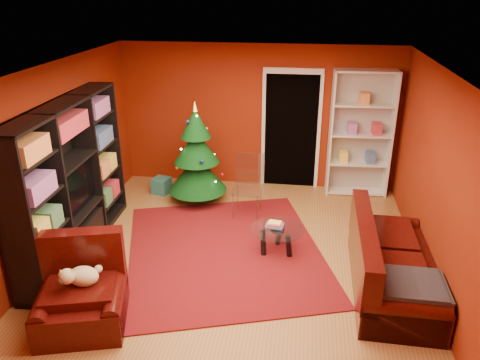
# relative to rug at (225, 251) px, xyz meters

# --- Properties ---
(floor) EXTENTS (5.00, 5.50, 0.05)m
(floor) POSITION_rel_rug_xyz_m (0.19, -0.22, -0.03)
(floor) COLOR olive
(floor) RESTS_ON ground
(ceiling) EXTENTS (5.00, 5.50, 0.05)m
(ceiling) POSITION_rel_rug_xyz_m (0.19, -0.22, 2.62)
(ceiling) COLOR silver
(ceiling) RESTS_ON wall_back
(wall_back) EXTENTS (5.00, 0.05, 2.60)m
(wall_back) POSITION_rel_rug_xyz_m (0.19, 2.56, 1.29)
(wall_back) COLOR maroon
(wall_back) RESTS_ON ground
(wall_left) EXTENTS (0.05, 5.50, 2.60)m
(wall_left) POSITION_rel_rug_xyz_m (-2.33, -0.22, 1.29)
(wall_left) COLOR maroon
(wall_left) RESTS_ON ground
(wall_right) EXTENTS (0.05, 5.50, 2.60)m
(wall_right) POSITION_rel_rug_xyz_m (2.72, -0.22, 1.29)
(wall_right) COLOR maroon
(wall_right) RESTS_ON ground
(doorway) EXTENTS (1.06, 0.60, 2.16)m
(doorway) POSITION_rel_rug_xyz_m (0.79, 2.51, 1.04)
(doorway) COLOR black
(doorway) RESTS_ON floor
(rug) EXTENTS (3.50, 3.79, 0.02)m
(rug) POSITION_rel_rug_xyz_m (0.00, 0.00, 0.00)
(rug) COLOR maroon
(rug) RESTS_ON floor
(media_unit) EXTENTS (0.52, 2.80, 2.13)m
(media_unit) POSITION_rel_rug_xyz_m (-2.08, -0.21, 1.06)
(media_unit) COLOR black
(media_unit) RESTS_ON floor
(christmas_tree) EXTENTS (1.09, 1.09, 1.80)m
(christmas_tree) POSITION_rel_rug_xyz_m (-0.75, 1.59, 0.86)
(christmas_tree) COLOR #083610
(christmas_tree) RESTS_ON floor
(gift_box_teal) EXTENTS (0.35, 0.35, 0.29)m
(gift_box_teal) POSITION_rel_rug_xyz_m (-1.49, 1.83, 0.13)
(gift_box_teal) COLOR #246F6C
(gift_box_teal) RESTS_ON floor
(gift_box_green) EXTENTS (0.27, 0.27, 0.25)m
(gift_box_green) POSITION_rel_rug_xyz_m (-0.69, 1.87, 0.12)
(gift_box_green) COLOR #25652A
(gift_box_green) RESTS_ON floor
(gift_box_red) EXTENTS (0.30, 0.30, 0.24)m
(gift_box_red) POSITION_rel_rug_xyz_m (-0.69, 2.03, 0.11)
(gift_box_red) COLOR #A22914
(gift_box_red) RESTS_ON floor
(white_bookshelf) EXTENTS (1.07, 0.43, 2.28)m
(white_bookshelf) POSITION_rel_rug_xyz_m (2.01, 2.35, 1.10)
(white_bookshelf) COLOR white
(white_bookshelf) RESTS_ON floor
(armchair) EXTENTS (1.25, 1.25, 0.79)m
(armchair) POSITION_rel_rug_xyz_m (-1.31, -1.72, 0.39)
(armchair) COLOR black
(armchair) RESTS_ON rug
(dog) EXTENTS (0.47, 0.40, 0.26)m
(dog) POSITION_rel_rug_xyz_m (-1.28, -1.66, 0.58)
(dog) COLOR beige
(dog) RESTS_ON armchair
(sofa) EXTENTS (0.97, 2.09, 0.89)m
(sofa) POSITION_rel_rug_xyz_m (2.21, -0.54, 0.44)
(sofa) COLOR black
(sofa) RESTS_ON rug
(coffee_table) EXTENTS (0.84, 0.84, 0.47)m
(coffee_table) POSITION_rel_rug_xyz_m (0.74, 0.09, 0.19)
(coffee_table) COLOR gray
(coffee_table) RESTS_ON rug
(acrylic_chair) EXTENTS (0.49, 0.54, 0.93)m
(acrylic_chair) POSITION_rel_rug_xyz_m (0.17, 1.15, 0.46)
(acrylic_chair) COLOR #66605B
(acrylic_chair) RESTS_ON rug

